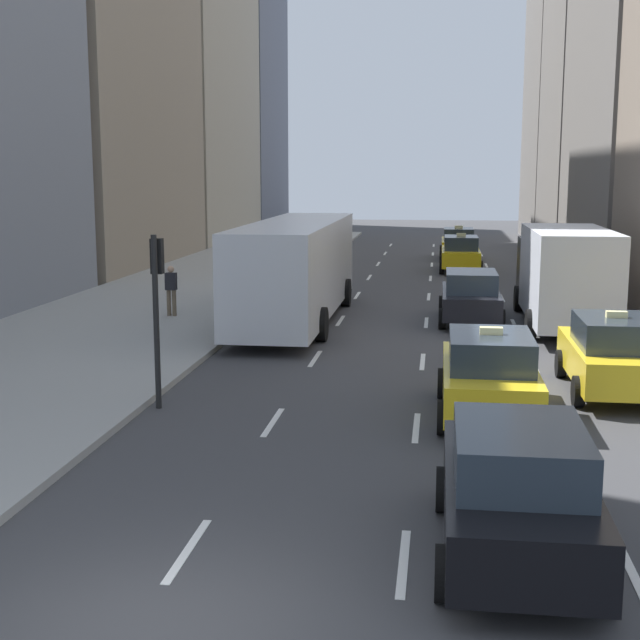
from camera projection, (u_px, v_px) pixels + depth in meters
name	position (u px, v px, depth m)	size (l,w,h in m)	color
ground_plane	(154.00, 629.00, 9.61)	(160.00, 160.00, 0.00)	#3D3D3F
sidewalk_left	(196.00, 287.00, 36.90)	(8.00, 66.00, 0.15)	#9E9E99
lane_markings	(428.00, 308.00, 31.74)	(5.72, 56.00, 0.01)	white
taxi_lead	(489.00, 375.00, 17.65)	(2.02, 4.40, 1.87)	yellow
taxi_second	(613.00, 354.00, 19.60)	(2.02, 4.40, 1.87)	yellow
taxi_third	(458.00, 243.00, 49.06)	(2.02, 4.40, 1.87)	yellow
taxi_fourth	(461.00, 253.00, 43.17)	(2.02, 4.40, 1.87)	yellow
sedan_black_near	(517.00, 490.00, 11.24)	(2.02, 4.42, 1.77)	black
sedan_silver_behind	(471.00, 296.00, 28.69)	(2.02, 4.47, 1.69)	black
city_bus	(296.00, 267.00, 28.71)	(2.80, 11.61, 3.25)	silver
box_truck	(563.00, 274.00, 27.59)	(2.58, 8.40, 3.15)	#262628
pedestrian_far_walking	(171.00, 288.00, 29.11)	(0.36, 0.22, 1.65)	brown
traffic_light_pole	(157.00, 293.00, 18.20)	(0.24, 0.42, 3.60)	black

